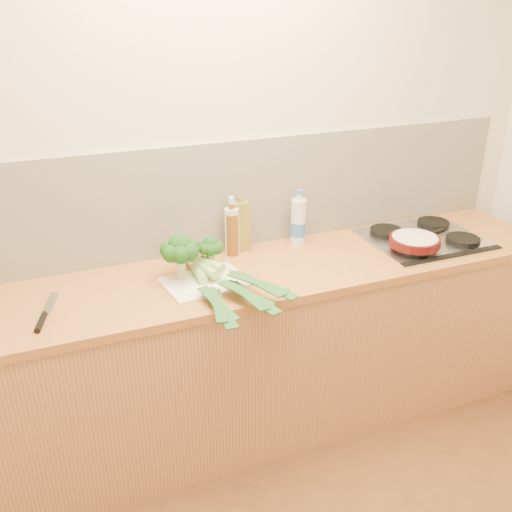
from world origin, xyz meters
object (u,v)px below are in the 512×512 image
Objects in this scene: chefs_knife at (43,317)px; skillet at (415,241)px; gas_hob at (424,238)px; chopping_board at (205,282)px.

skillet reaches higher than chefs_knife.
gas_hob is at bearing 18.90° from skillet.
chopping_board is 1.10× the size of chefs_knife.
gas_hob is at bearing 18.17° from chefs_knife.
skillet is at bearing -11.45° from chopping_board.
gas_hob is at bearing -6.33° from chopping_board.
chopping_board is 1.06m from skillet.
chopping_board is 0.69m from chefs_knife.
chopping_board is 0.99× the size of skillet.
chefs_knife is (-0.68, -0.06, 0.00)m from chopping_board.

